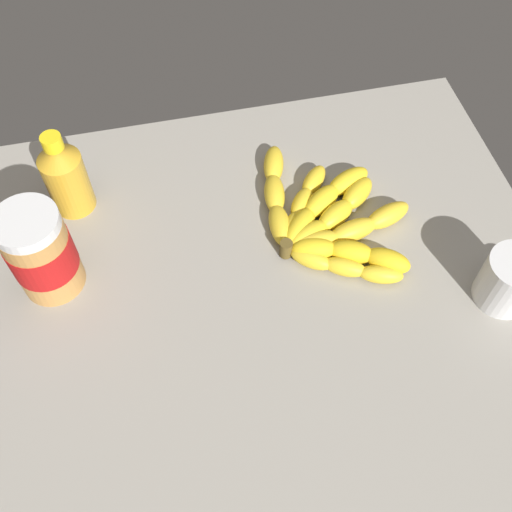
{
  "coord_description": "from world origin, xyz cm",
  "views": [
    {
      "loc": [
        -14.28,
        -45.74,
        78.94
      ],
      "look_at": [
        -3.44,
        2.91,
        4.53
      ],
      "focal_mm": 42.38,
      "sensor_mm": 36.0,
      "label": 1
    }
  ],
  "objects_px": {
    "honey_bottle": "(65,176)",
    "coffee_mug": "(511,280)",
    "banana_bunch": "(326,221)",
    "peanut_butter_jar": "(41,252)"
  },
  "relations": [
    {
      "from": "banana_bunch",
      "to": "peanut_butter_jar",
      "type": "bearing_deg",
      "value": -178.93
    },
    {
      "from": "banana_bunch",
      "to": "coffee_mug",
      "type": "xyz_separation_m",
      "value": [
        0.22,
        -0.18,
        0.03
      ]
    },
    {
      "from": "honey_bottle",
      "to": "coffee_mug",
      "type": "relative_size",
      "value": 1.29
    },
    {
      "from": "peanut_butter_jar",
      "to": "coffee_mug",
      "type": "height_order",
      "value": "peanut_butter_jar"
    },
    {
      "from": "banana_bunch",
      "to": "peanut_butter_jar",
      "type": "relative_size",
      "value": 2.06
    },
    {
      "from": "honey_bottle",
      "to": "coffee_mug",
      "type": "bearing_deg",
      "value": -27.32
    },
    {
      "from": "honey_bottle",
      "to": "peanut_butter_jar",
      "type": "bearing_deg",
      "value": -105.1
    },
    {
      "from": "banana_bunch",
      "to": "peanut_butter_jar",
      "type": "xyz_separation_m",
      "value": [
        -0.43,
        -0.01,
        0.06
      ]
    },
    {
      "from": "honey_bottle",
      "to": "coffee_mug",
      "type": "xyz_separation_m",
      "value": [
        0.62,
        -0.32,
        -0.03
      ]
    },
    {
      "from": "honey_bottle",
      "to": "coffee_mug",
      "type": "distance_m",
      "value": 0.69
    }
  ]
}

